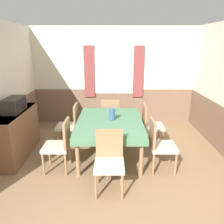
% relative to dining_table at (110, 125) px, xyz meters
% --- Properties ---
extents(wall_back, '(4.75, 0.09, 2.60)m').
position_rel_dining_table_xyz_m(wall_back, '(0.09, 2.04, 0.63)').
color(wall_back, silver).
rests_on(wall_back, ground_plane).
extents(dining_table, '(1.26, 1.58, 0.78)m').
position_rel_dining_table_xyz_m(dining_table, '(0.00, 0.00, 0.00)').
color(dining_table, '#4C7A56').
rests_on(dining_table, ground_plane).
extents(chair_head_near, '(0.44, 0.44, 0.94)m').
position_rel_dining_table_xyz_m(chair_head_near, '(0.00, -1.02, -0.17)').
color(chair_head_near, '#93704C').
rests_on(chair_head_near, ground_plane).
extents(chair_right_near, '(0.44, 0.44, 0.94)m').
position_rel_dining_table_xyz_m(chair_right_near, '(0.86, -0.49, -0.17)').
color(chair_right_near, '#93704C').
rests_on(chair_right_near, ground_plane).
extents(chair_left_far, '(0.44, 0.44, 0.94)m').
position_rel_dining_table_xyz_m(chair_left_far, '(-0.86, 0.49, -0.17)').
color(chair_left_far, '#93704C').
rests_on(chair_left_far, ground_plane).
extents(chair_head_window, '(0.44, 0.44, 0.94)m').
position_rel_dining_table_xyz_m(chair_head_window, '(0.00, 1.02, -0.17)').
color(chair_head_window, '#93704C').
rests_on(chair_head_window, ground_plane).
extents(chair_right_far, '(0.44, 0.44, 0.94)m').
position_rel_dining_table_xyz_m(chair_right_far, '(0.86, 0.49, -0.17)').
color(chair_right_far, '#93704C').
rests_on(chair_right_far, ground_plane).
extents(chair_left_near, '(0.44, 0.44, 0.94)m').
position_rel_dining_table_xyz_m(chair_left_near, '(-0.86, -0.49, -0.17)').
color(chair_left_near, '#93704C').
rests_on(chair_left_near, ground_plane).
extents(sideboard, '(0.46, 1.40, 0.93)m').
position_rel_dining_table_xyz_m(sideboard, '(-1.84, 0.00, -0.20)').
color(sideboard, brown).
rests_on(sideboard, ground_plane).
extents(tv, '(0.29, 0.53, 0.27)m').
position_rel_dining_table_xyz_m(tv, '(-1.81, 0.03, 0.39)').
color(tv, '#2D2823').
rests_on(tv, sideboard).
extents(vase, '(0.11, 0.11, 0.23)m').
position_rel_dining_table_xyz_m(vase, '(0.04, -0.03, 0.22)').
color(vase, '#335684').
rests_on(vase, dining_table).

